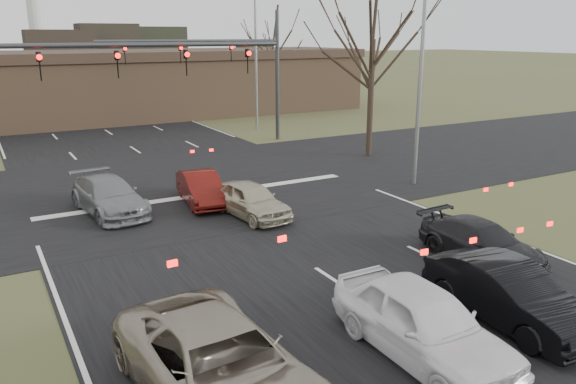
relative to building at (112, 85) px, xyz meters
name	(u,v)px	position (x,y,z in m)	size (l,w,h in m)	color
ground	(411,331)	(-2.00, -38.00, -2.67)	(360.00, 360.00, 0.00)	#474F2A
road_main	(51,94)	(-2.00, 22.00, -2.66)	(14.00, 300.00, 0.02)	black
road_cross	(188,184)	(-2.00, -23.00, -2.65)	(200.00, 14.00, 0.02)	black
building	(112,85)	(0.00, 0.00, 0.00)	(42.40, 10.40, 5.30)	#816145
mast_arm_near	(60,78)	(-7.23, -25.00, 2.41)	(12.12, 0.24, 8.00)	#383A3D
mast_arm_far	(236,61)	(4.18, -15.00, 2.35)	(11.12, 0.24, 8.00)	#383A3D
streetlight_right_near	(418,58)	(6.82, -28.00, 2.92)	(2.34, 0.25, 10.00)	gray
streetlight_right_far	(254,49)	(7.32, -11.00, 2.92)	(2.34, 0.25, 10.00)	gray
tree_right_far	(272,29)	(13.00, -3.00, 4.29)	(5.40, 5.40, 9.00)	black
car_silver_suv	(220,368)	(-6.83, -38.29, -1.89)	(2.57, 5.58, 1.55)	gray
car_white_sedan	(423,322)	(-2.50, -38.86, -1.88)	(1.86, 4.63, 1.58)	white
car_black_hatch	(508,294)	(0.28, -38.74, -1.94)	(1.52, 4.37, 1.44)	black
car_charcoal_sedan	(482,242)	(2.63, -35.84, -2.06)	(1.68, 4.14, 1.20)	black
car_grey_ahead	(109,196)	(-6.00, -25.50, -1.99)	(1.89, 4.65, 1.35)	gray
car_red_ahead	(201,188)	(-2.50, -26.07, -2.03)	(1.35, 3.86, 1.27)	#57100C
car_silver_ahead	(251,200)	(-1.50, -28.58, -2.01)	(1.54, 3.84, 1.31)	#BAB396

